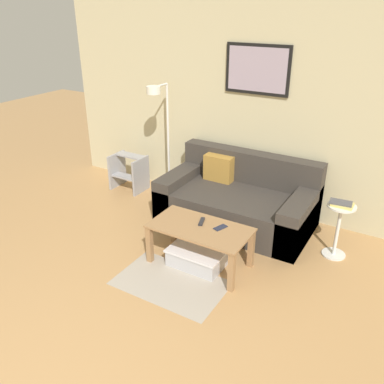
# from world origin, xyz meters

# --- Properties ---
(wall_back) EXTENTS (5.60, 0.09, 2.55)m
(wall_back) POSITION_xyz_m (-0.00, 3.80, 1.28)
(wall_back) COLOR #C6BC93
(wall_back) RESTS_ON ground_plane
(area_rug) EXTENTS (1.04, 0.64, 0.01)m
(area_rug) POSITION_xyz_m (-0.03, 1.88, 0.00)
(area_rug) COLOR #A39989
(area_rug) RESTS_ON ground_plane
(couch) EXTENTS (1.76, 0.96, 0.79)m
(couch) POSITION_xyz_m (0.00, 3.30, 0.27)
(couch) COLOR #38332D
(couch) RESTS_ON ground_plane
(coffee_table) EXTENTS (0.99, 0.53, 0.43)m
(coffee_table) POSITION_xyz_m (0.05, 2.30, 0.35)
(coffee_table) COLOR #997047
(coffee_table) RESTS_ON ground_plane
(storage_bin) EXTENTS (0.56, 0.43, 0.18)m
(storage_bin) POSITION_xyz_m (0.04, 2.29, 0.09)
(storage_bin) COLOR #B2B2B7
(storage_bin) RESTS_ON ground_plane
(floor_lamp) EXTENTS (0.27, 0.51, 1.51)m
(floor_lamp) POSITION_xyz_m (-1.17, 3.44, 0.91)
(floor_lamp) COLOR white
(floor_lamp) RESTS_ON ground_plane
(side_table) EXTENTS (0.29, 0.29, 0.59)m
(side_table) POSITION_xyz_m (1.19, 3.16, 0.35)
(side_table) COLOR silver
(side_table) RESTS_ON ground_plane
(book_stack) EXTENTS (0.23, 0.15, 0.04)m
(book_stack) POSITION_xyz_m (1.19, 3.15, 0.61)
(book_stack) COLOR #D8C666
(book_stack) RESTS_ON side_table
(remote_control) EXTENTS (0.08, 0.16, 0.02)m
(remote_control) POSITION_xyz_m (0.02, 2.39, 0.44)
(remote_control) COLOR #232328
(remote_control) RESTS_ON coffee_table
(cell_phone) EXTENTS (0.11, 0.15, 0.01)m
(cell_phone) POSITION_xyz_m (0.23, 2.39, 0.43)
(cell_phone) COLOR #1E2338
(cell_phone) RESTS_ON coffee_table
(step_stool) EXTENTS (0.45, 0.35, 0.49)m
(step_stool) POSITION_xyz_m (-1.71, 3.38, 0.26)
(step_stool) COLOR #99999E
(step_stool) RESTS_ON ground_plane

